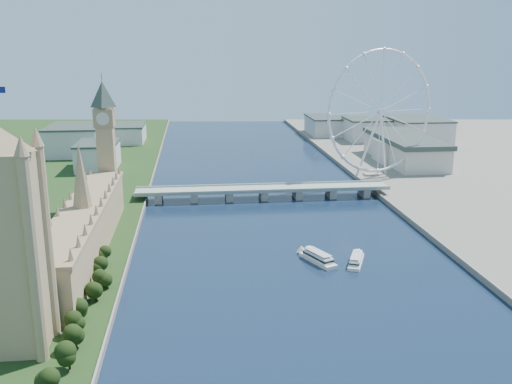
{
  "coord_description": "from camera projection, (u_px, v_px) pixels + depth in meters",
  "views": [
    {
      "loc": [
        -59.41,
        -176.13,
        129.65
      ],
      "look_at": [
        -16.49,
        210.0,
        29.34
      ],
      "focal_mm": 40.0,
      "sensor_mm": 36.0,
      "label": 1
    }
  ],
  "objects": [
    {
      "name": "city_skyline",
      "position": [
        269.0,
        134.0,
        747.19
      ],
      "size": [
        505.0,
        280.0,
        32.0
      ],
      "color": "beige",
      "rests_on": "ground"
    },
    {
      "name": "victoria_tower",
      "position": [
        10.0,
        235.0,
        233.12
      ],
      "size": [
        28.16,
        28.16,
        112.0
      ],
      "color": "tan",
      "rests_on": "ground"
    },
    {
      "name": "tree_row",
      "position": [
        76.0,
        330.0,
        249.81
      ],
      "size": [
        7.9,
        183.9,
        19.28
      ],
      "color": "black",
      "rests_on": "ground"
    },
    {
      "name": "tour_boat_far",
      "position": [
        356.0,
        264.0,
        348.19
      ],
      "size": [
        17.99,
        29.65,
        6.41
      ],
      "primitive_type": null,
      "rotation": [
        0.0,
        0.0,
        -0.39
      ],
      "color": "silver",
      "rests_on": "ground"
    },
    {
      "name": "london_eye",
      "position": [
        381.0,
        112.0,
        545.91
      ],
      "size": [
        113.6,
        39.12,
        124.3
      ],
      "color": "silver",
      "rests_on": "ground"
    },
    {
      "name": "westminster_bridge",
      "position": [
        263.0,
        191.0,
        495.3
      ],
      "size": [
        220.0,
        22.0,
        9.5
      ],
      "color": "gray",
      "rests_on": "ground"
    },
    {
      "name": "big_ben",
      "position": [
        105.0,
        128.0,
        445.45
      ],
      "size": [
        20.02,
        20.02,
        110.0
      ],
      "color": "tan",
      "rests_on": "ground"
    },
    {
      "name": "parliament_range",
      "position": [
        85.0,
        230.0,
        353.54
      ],
      "size": [
        24.0,
        200.0,
        70.0
      ],
      "color": "tan",
      "rests_on": "ground"
    },
    {
      "name": "tour_boat_near",
      "position": [
        318.0,
        262.0,
        351.12
      ],
      "size": [
        20.91,
        33.21,
        7.24
      ],
      "primitive_type": null,
      "rotation": [
        0.0,
        0.0,
        0.42
      ],
      "color": "silver",
      "rests_on": "ground"
    },
    {
      "name": "county_hall",
      "position": [
        403.0,
        164.0,
        640.78
      ],
      "size": [
        54.0,
        144.0,
        35.0
      ],
      "primitive_type": null,
      "color": "beige",
      "rests_on": "ground"
    }
  ]
}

